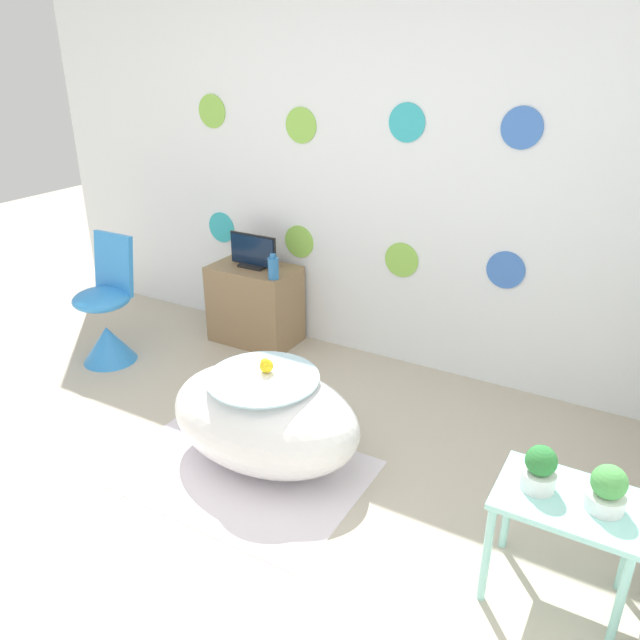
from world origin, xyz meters
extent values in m
plane|color=#BCB29E|center=(0.00, 0.00, 0.00)|extent=(12.00, 12.00, 0.00)
cube|color=white|center=(0.00, 2.21, 1.30)|extent=(5.02, 0.04, 2.60)
cylinder|color=#33B2BF|center=(-1.05, 2.18, 0.72)|extent=(0.22, 0.01, 0.22)
cylinder|color=#8CCC4C|center=(-0.38, 2.18, 0.72)|extent=(0.22, 0.01, 0.22)
cylinder|color=#8CCC4C|center=(0.38, 2.18, 0.71)|extent=(0.22, 0.01, 0.22)
cylinder|color=#3F72CC|center=(1.03, 2.18, 0.76)|extent=(0.22, 0.01, 0.22)
cylinder|color=#8CCC4C|center=(-1.07, 2.18, 1.54)|extent=(0.22, 0.01, 0.22)
cylinder|color=#8CCC4C|center=(-0.36, 2.18, 1.49)|extent=(0.22, 0.01, 0.22)
cylinder|color=#33B2BF|center=(0.36, 2.18, 1.54)|extent=(0.22, 0.01, 0.22)
cylinder|color=#3F72CC|center=(1.02, 2.18, 1.55)|extent=(0.22, 0.01, 0.22)
cube|color=silver|center=(0.18, 0.68, 0.00)|extent=(1.22, 0.87, 0.01)
ellipsoid|color=white|center=(0.24, 0.84, 0.25)|extent=(1.02, 0.68, 0.50)
cylinder|color=#B2DBEA|center=(0.24, 0.84, 0.48)|extent=(0.56, 0.56, 0.01)
sphere|color=yellow|center=(0.24, 0.86, 0.53)|extent=(0.07, 0.07, 0.07)
sphere|color=yellow|center=(0.24, 0.85, 0.56)|extent=(0.04, 0.04, 0.04)
cone|color=orange|center=(0.24, 0.83, 0.56)|extent=(0.02, 0.02, 0.02)
cone|color=#338CE0|center=(-1.30, 1.21, 0.12)|extent=(0.35, 0.35, 0.25)
ellipsoid|color=#338CE0|center=(-1.30, 1.21, 0.45)|extent=(0.37, 0.37, 0.13)
cube|color=#338CE0|center=(-1.30, 1.35, 0.65)|extent=(0.31, 0.09, 0.40)
cube|color=#8E704C|center=(-0.62, 1.97, 0.28)|extent=(0.60, 0.38, 0.55)
cube|color=white|center=(-0.62, 1.79, 0.38)|extent=(0.51, 0.01, 0.16)
cube|color=black|center=(-0.62, 1.97, 0.56)|extent=(0.19, 0.12, 0.02)
cube|color=black|center=(-0.62, 1.98, 0.68)|extent=(0.37, 0.01, 0.22)
cube|color=#0F1E38|center=(-0.62, 1.97, 0.68)|extent=(0.35, 0.01, 0.20)
cylinder|color=#2D72B7|center=(-0.37, 1.85, 0.63)|extent=(0.07, 0.07, 0.14)
cylinder|color=#2D72B7|center=(-0.37, 1.85, 0.71)|extent=(0.04, 0.04, 0.02)
cube|color=#99E0D8|center=(1.69, 0.67, 0.46)|extent=(0.51, 0.37, 0.02)
cylinder|color=#99E0D8|center=(1.46, 0.52, 0.22)|extent=(0.03, 0.03, 0.44)
cylinder|color=#99E0D8|center=(1.92, 0.52, 0.22)|extent=(0.03, 0.03, 0.44)
cylinder|color=#99E0D8|center=(1.46, 0.83, 0.22)|extent=(0.03, 0.03, 0.44)
cylinder|color=#99E0D8|center=(1.92, 0.83, 0.22)|extent=(0.03, 0.03, 0.44)
cylinder|color=white|center=(1.57, 0.67, 0.50)|extent=(0.13, 0.13, 0.07)
sphere|color=#2D7A38|center=(1.57, 0.67, 0.59)|extent=(0.12, 0.12, 0.12)
cylinder|color=white|center=(1.80, 0.68, 0.50)|extent=(0.14, 0.14, 0.06)
sphere|color=#4C9E4C|center=(1.80, 0.68, 0.58)|extent=(0.12, 0.12, 0.12)
camera|label=1|loc=(1.80, -1.33, 1.97)|focal=35.00mm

